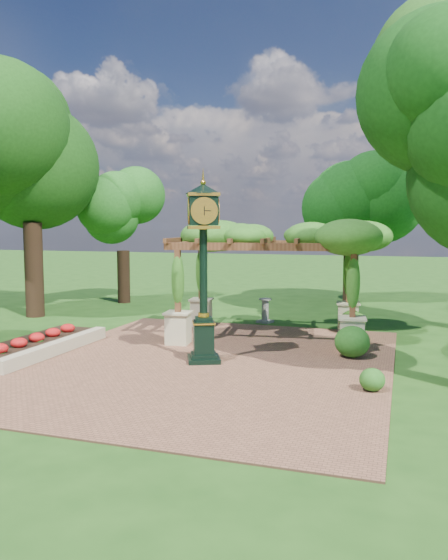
% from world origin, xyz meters
% --- Properties ---
extents(ground, '(120.00, 120.00, 0.00)m').
position_xyz_m(ground, '(0.00, 0.00, 0.00)').
color(ground, '#1E4714').
rests_on(ground, ground).
extents(brick_plaza, '(10.00, 12.00, 0.04)m').
position_xyz_m(brick_plaza, '(0.00, 1.00, 0.02)').
color(brick_plaza, brown).
rests_on(brick_plaza, ground).
extents(border_wall, '(0.35, 5.00, 0.40)m').
position_xyz_m(border_wall, '(-4.60, 0.50, 0.20)').
color(border_wall, '#C6B793').
rests_on(border_wall, ground).
extents(flower_bed, '(1.50, 5.00, 0.36)m').
position_xyz_m(flower_bed, '(-5.50, 0.50, 0.18)').
color(flower_bed, red).
rests_on(flower_bed, ground).
extents(pedestal_clock, '(1.32, 1.32, 5.04)m').
position_xyz_m(pedestal_clock, '(-0.10, 0.98, 3.01)').
color(pedestal_clock, black).
rests_on(pedestal_clock, brick_plaza).
extents(pergola, '(6.81, 4.77, 3.99)m').
position_xyz_m(pergola, '(0.80, 4.90, 3.27)').
color(pergola, beige).
rests_on(pergola, brick_plaza).
extents(sundial, '(0.66, 0.66, 0.97)m').
position_xyz_m(sundial, '(-0.02, 7.78, 0.42)').
color(sundial, gray).
rests_on(sundial, ground).
extents(shrub_front, '(0.66, 0.66, 0.53)m').
position_xyz_m(shrub_front, '(4.55, -0.40, 0.31)').
color(shrub_front, '#245C1A').
rests_on(shrub_front, brick_plaza).
extents(shrub_mid, '(1.28, 1.28, 0.91)m').
position_xyz_m(shrub_mid, '(3.82, 2.78, 0.50)').
color(shrub_mid, '#215818').
rests_on(shrub_mid, brick_plaza).
extents(shrub_back, '(1.13, 1.13, 0.83)m').
position_xyz_m(shrub_back, '(3.50, 6.39, 0.45)').
color(shrub_back, '#2C5A1A').
rests_on(shrub_back, brick_plaza).
extents(tree_west_near, '(5.16, 5.16, 10.25)m').
position_xyz_m(tree_west_near, '(-9.67, 6.16, 7.04)').
color(tree_west_near, '#311E13').
rests_on(tree_west_near, ground).
extents(tree_west_far, '(3.36, 3.36, 6.75)m').
position_xyz_m(tree_west_far, '(-8.14, 11.11, 4.61)').
color(tree_west_far, black).
rests_on(tree_west_far, ground).
extents(tree_north, '(4.51, 4.51, 8.63)m').
position_xyz_m(tree_north, '(2.64, 14.77, 5.92)').
color(tree_north, black).
rests_on(tree_north, ground).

